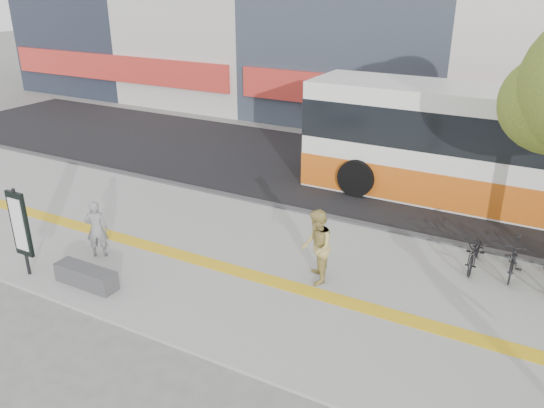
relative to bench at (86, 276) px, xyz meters
The scene contains 10 objects.
ground 2.88m from the bench, 24.78° to the left, with size 120.00×120.00×0.00m, color slate.
sidewalk 3.76m from the bench, 46.08° to the left, with size 40.00×7.00×0.08m, color gray.
tactile_strip 3.41m from the bench, 40.24° to the left, with size 40.00×0.45×0.01m, color gold.
street 10.53m from the bench, 75.70° to the left, with size 40.00×8.00×0.06m, color black.
curb 6.73m from the bench, 67.25° to the left, with size 40.00×0.25×0.14m, color #3E3E40.
bench is the anchor object (origin of this frame).
signboard 1.94m from the bench, 169.19° to the right, with size 0.55×0.10×2.20m.
bus 12.71m from the bench, 50.14° to the left, with size 13.26×3.14×3.53m.
seated_woman 1.54m from the bench, 123.63° to the left, with size 0.55×0.36×1.50m, color black.
pedestrian_tan 5.35m from the bench, 30.64° to the left, with size 0.87×0.68×1.78m, color tan.
Camera 1 is at (6.36, -8.64, 6.69)m, focal length 35.73 mm.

